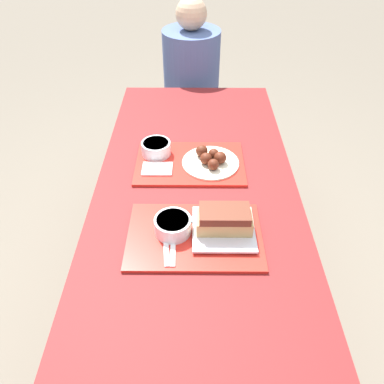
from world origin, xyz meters
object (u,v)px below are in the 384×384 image
(tray_near, at_px, (195,236))
(wings_plate_far, at_px, (211,159))
(brisket_sandwich_plate, at_px, (224,223))
(person_seated_across, at_px, (191,72))
(bowl_coleslaw_far, at_px, (156,148))
(bowl_coleslaw_near, at_px, (173,225))
(tray_far, at_px, (190,163))

(tray_near, relative_size, wings_plate_far, 1.91)
(brisket_sandwich_plate, bearing_deg, person_seated_across, 95.03)
(person_seated_across, bearing_deg, brisket_sandwich_plate, -84.97)
(brisket_sandwich_plate, height_order, person_seated_across, person_seated_across)
(bowl_coleslaw_far, height_order, person_seated_across, person_seated_across)
(tray_near, distance_m, bowl_coleslaw_far, 0.48)
(tray_near, xyz_separation_m, bowl_coleslaw_near, (-0.07, 0.01, 0.04))
(bowl_coleslaw_far, bearing_deg, tray_near, -70.67)
(person_seated_across, bearing_deg, tray_near, -89.09)
(wings_plate_far, bearing_deg, bowl_coleslaw_near, -109.67)
(tray_far, bearing_deg, bowl_coleslaw_near, -97.57)
(brisket_sandwich_plate, height_order, wings_plate_far, brisket_sandwich_plate)
(bowl_coleslaw_far, height_order, wings_plate_far, wings_plate_far)
(bowl_coleslaw_near, distance_m, bowl_coleslaw_far, 0.45)
(wings_plate_far, bearing_deg, tray_near, -99.29)
(brisket_sandwich_plate, relative_size, person_seated_across, 0.29)
(bowl_coleslaw_far, bearing_deg, wings_plate_far, -16.50)
(tray_near, distance_m, brisket_sandwich_plate, 0.11)
(bowl_coleslaw_near, bearing_deg, brisket_sandwich_plate, 0.42)
(bowl_coleslaw_near, bearing_deg, bowl_coleslaw_far, 101.42)
(tray_far, xyz_separation_m, bowl_coleslaw_near, (-0.05, -0.38, 0.04))
(bowl_coleslaw_near, xyz_separation_m, person_seated_across, (0.05, 1.31, -0.05))
(tray_far, bearing_deg, wings_plate_far, -6.27)
(tray_near, bearing_deg, bowl_coleslaw_far, 109.33)
(tray_near, distance_m, wings_plate_far, 0.39)
(brisket_sandwich_plate, xyz_separation_m, person_seated_across, (-0.11, 1.31, -0.06))
(tray_far, height_order, person_seated_across, person_seated_across)
(bowl_coleslaw_near, distance_m, person_seated_across, 1.31)
(tray_far, distance_m, bowl_coleslaw_near, 0.39)
(tray_far, relative_size, bowl_coleslaw_far, 3.67)
(tray_near, relative_size, person_seated_across, 0.62)
(tray_far, xyz_separation_m, wings_plate_far, (0.08, -0.01, 0.03))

